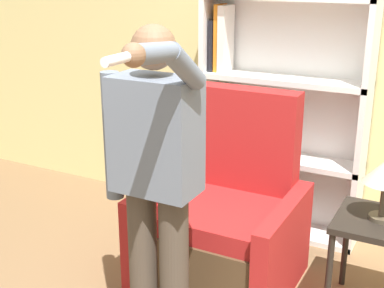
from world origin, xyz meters
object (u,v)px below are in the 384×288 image
bookcase (268,119)px  side_table (379,235)px  person_standing (155,176)px  armchair (225,223)px

bookcase → side_table: bearing=-38.7°
side_table → person_standing: bearing=-140.1°
bookcase → person_standing: size_ratio=1.04×
armchair → side_table: (0.93, 0.04, 0.13)m
person_standing → side_table: size_ratio=2.83×
armchair → person_standing: (-0.04, -0.76, 0.59)m
armchair → side_table: bearing=2.4°
side_table → armchair: bearing=-177.6°
bookcase → side_table: (0.94, -0.76, -0.36)m
bookcase → person_standing: bearing=-90.6°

